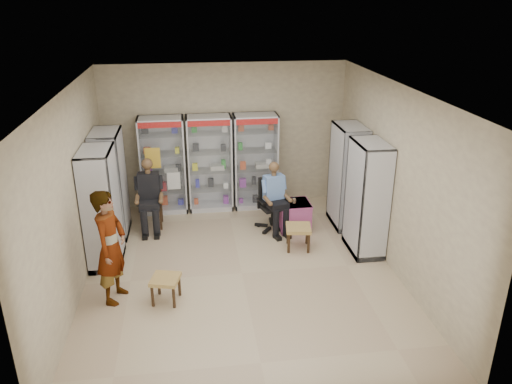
{
  "coord_description": "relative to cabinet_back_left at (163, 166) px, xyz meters",
  "views": [
    {
      "loc": [
        -0.74,
        -7.06,
        4.32
      ],
      "look_at": [
        0.33,
        0.7,
        1.14
      ],
      "focal_mm": 35.0,
      "sensor_mm": 36.0,
      "label": 1
    }
  ],
  "objects": [
    {
      "name": "room_shell",
      "position": [
        1.3,
        -2.73,
        0.97
      ],
      "size": [
        5.02,
        6.02,
        3.01
      ],
      "color": "#C1B38F",
      "rests_on": "ground"
    },
    {
      "name": "cabinet_left_far",
      "position": [
        -0.93,
        -0.93,
        0.0
      ],
      "size": [
        0.9,
        0.5,
        2.0
      ],
      "primitive_type": "cube",
      "rotation": [
        0.0,
        0.0,
        -1.57
      ],
      "color": "#A6A8AD",
      "rests_on": "floor"
    },
    {
      "name": "wooden_chair",
      "position": [
        -0.25,
        -0.73,
        -0.53
      ],
      "size": [
        0.42,
        0.42,
        0.94
      ],
      "primitive_type": "cube",
      "color": "#301E12",
      "rests_on": "floor"
    },
    {
      "name": "cabinet_right_far",
      "position": [
        3.53,
        -1.13,
        0.0
      ],
      "size": [
        0.9,
        0.5,
        2.0
      ],
      "primitive_type": "cube",
      "rotation": [
        0.0,
        0.0,
        1.57
      ],
      "color": "#B2B5B9",
      "rests_on": "floor"
    },
    {
      "name": "cabinet_back_left",
      "position": [
        0.0,
        0.0,
        0.0
      ],
      "size": [
        0.9,
        0.5,
        2.0
      ],
      "primitive_type": "cube",
      "color": "silver",
      "rests_on": "floor"
    },
    {
      "name": "cabinet_left_near",
      "position": [
        -0.93,
        -2.03,
        0.0
      ],
      "size": [
        0.9,
        0.5,
        2.0
      ],
      "primitive_type": "cube",
      "rotation": [
        0.0,
        0.0,
        -1.57
      ],
      "color": "#A7A9AE",
      "rests_on": "floor"
    },
    {
      "name": "pink_trunk",
      "position": [
        2.48,
        -1.22,
        -0.72
      ],
      "size": [
        0.59,
        0.56,
        0.55
      ],
      "primitive_type": "cube",
      "rotation": [
        0.0,
        0.0,
        0.02
      ],
      "color": "#BB4B90",
      "rests_on": "floor"
    },
    {
      "name": "woven_stool_a",
      "position": [
        2.4,
        -2.01,
        -0.78
      ],
      "size": [
        0.5,
        0.5,
        0.43
      ],
      "primitive_type": "cube",
      "rotation": [
        0.0,
        0.0,
        -0.15
      ],
      "color": "tan",
      "rests_on": "floor"
    },
    {
      "name": "woven_stool_b",
      "position": [
        0.1,
        -3.35,
        -0.8
      ],
      "size": [
        0.49,
        0.49,
        0.4
      ],
      "primitive_type": "cube",
      "rotation": [
        0.0,
        0.0,
        -0.25
      ],
      "color": "olive",
      "rests_on": "floor"
    },
    {
      "name": "cabinet_back_right",
      "position": [
        1.9,
        0.0,
        0.0
      ],
      "size": [
        0.9,
        0.5,
        2.0
      ],
      "primitive_type": "cube",
      "color": "#B8BBC0",
      "rests_on": "floor"
    },
    {
      "name": "seated_customer",
      "position": [
        -0.25,
        -0.78,
        -0.33
      ],
      "size": [
        0.44,
        0.6,
        1.34
      ],
      "primitive_type": null,
      "color": "black",
      "rests_on": "floor"
    },
    {
      "name": "seated_shopkeeper",
      "position": [
        2.08,
        -1.19,
        -0.35
      ],
      "size": [
        0.57,
        0.69,
        1.29
      ],
      "primitive_type": null,
      "rotation": [
        0.0,
        0.0,
        0.27
      ],
      "color": "#6EA3DB",
      "rests_on": "floor"
    },
    {
      "name": "tea_glass",
      "position": [
        2.47,
        -1.24,
        -0.4
      ],
      "size": [
        0.07,
        0.07,
        0.09
      ],
      "primitive_type": "cylinder",
      "color": "#561107",
      "rests_on": "pink_trunk"
    },
    {
      "name": "office_chair",
      "position": [
        2.08,
        -1.14,
        -0.49
      ],
      "size": [
        0.68,
        0.68,
        1.02
      ],
      "primitive_type": "cube",
      "rotation": [
        0.0,
        0.0,
        0.27
      ],
      "color": "black",
      "rests_on": "floor"
    },
    {
      "name": "cabinet_back_mid",
      "position": [
        0.95,
        0.0,
        0.0
      ],
      "size": [
        0.9,
        0.5,
        2.0
      ],
      "primitive_type": "cube",
      "color": "#A6A8AD",
      "rests_on": "floor"
    },
    {
      "name": "standing_man",
      "position": [
        -0.65,
        -3.18,
        -0.13
      ],
      "size": [
        0.59,
        0.73,
        1.75
      ],
      "primitive_type": "imported",
      "rotation": [
        0.0,
        0.0,
        1.27
      ],
      "color": "#9A9A9D",
      "rests_on": "floor"
    },
    {
      "name": "floor",
      "position": [
        1.3,
        -2.73,
        -1.0
      ],
      "size": [
        6.0,
        6.0,
        0.0
      ],
      "primitive_type": "plane",
      "color": "tan",
      "rests_on": "ground"
    },
    {
      "name": "cabinet_right_near",
      "position": [
        3.53,
        -2.23,
        0.0
      ],
      "size": [
        0.9,
        0.5,
        2.0
      ],
      "primitive_type": "cube",
      "rotation": [
        0.0,
        0.0,
        1.57
      ],
      "color": "silver",
      "rests_on": "floor"
    }
  ]
}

